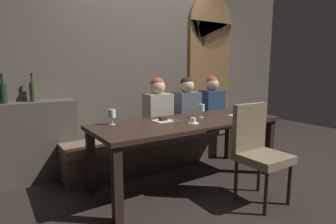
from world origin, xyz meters
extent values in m
plane|color=black|center=(0.00, 0.00, 0.00)|extent=(9.00, 9.00, 0.00)
cube|color=brown|center=(0.00, 1.22, 1.50)|extent=(6.00, 0.12, 3.00)
cube|color=brown|center=(1.35, 1.15, 1.05)|extent=(0.90, 0.05, 2.10)
cylinder|color=brown|center=(1.35, 1.15, 2.10)|extent=(0.90, 0.05, 0.90)
cube|color=#494138|center=(-1.55, 1.04, 0.47)|extent=(1.10, 0.28, 0.95)
cube|color=black|center=(-1.03, -0.35, 0.35)|extent=(0.08, 0.08, 0.69)
cube|color=black|center=(1.03, -0.35, 0.35)|extent=(0.08, 0.08, 0.69)
cube|color=black|center=(-1.03, 0.35, 0.35)|extent=(0.08, 0.08, 0.69)
cube|color=black|center=(1.03, 0.35, 0.35)|extent=(0.08, 0.08, 0.69)
cube|color=#302119|center=(0.00, 0.00, 0.72)|extent=(2.20, 0.84, 0.04)
cube|color=#4A3C2E|center=(0.00, 0.70, 0.17)|extent=(2.50, 0.40, 0.35)
cube|color=brown|center=(0.00, 0.70, 0.40)|extent=(2.50, 0.44, 0.10)
cylinder|color=#302119|center=(0.14, -0.98, 0.21)|extent=(0.04, 0.04, 0.42)
cylinder|color=#302119|center=(0.50, -0.98, 0.21)|extent=(0.04, 0.04, 0.42)
cylinder|color=#302119|center=(0.14, -0.62, 0.21)|extent=(0.04, 0.04, 0.42)
cylinder|color=#302119|center=(0.50, -0.62, 0.21)|extent=(0.04, 0.04, 0.42)
cube|color=#7F6B51|center=(0.32, -0.80, 0.46)|extent=(0.44, 0.44, 0.08)
cube|color=#7F6B51|center=(0.32, -0.61, 0.74)|extent=(0.44, 0.06, 0.48)
cube|color=#9E9384|center=(0.01, 0.69, 0.72)|extent=(0.36, 0.24, 0.54)
sphere|color=#DBB293|center=(0.01, 0.69, 1.08)|extent=(0.20, 0.20, 0.20)
sphere|color=brown|center=(0.01, 0.70, 1.12)|extent=(0.18, 0.18, 0.18)
cube|color=#4C515B|center=(0.49, 0.67, 0.72)|extent=(0.36, 0.24, 0.54)
sphere|color=#DBB293|center=(0.49, 0.67, 1.09)|extent=(0.20, 0.20, 0.20)
sphere|color=black|center=(0.49, 0.68, 1.12)|extent=(0.18, 0.18, 0.18)
cube|color=navy|center=(1.01, 0.71, 0.72)|extent=(0.36, 0.24, 0.54)
sphere|color=#DBB293|center=(1.01, 0.71, 1.09)|extent=(0.20, 0.20, 0.20)
sphere|color=brown|center=(1.01, 0.72, 1.12)|extent=(0.18, 0.18, 0.18)
cylinder|color=black|center=(-1.75, 1.04, 1.06)|extent=(0.08, 0.08, 0.22)
cylinder|color=black|center=(-1.75, 1.04, 1.21)|extent=(0.03, 0.03, 0.09)
cylinder|color=black|center=(-1.75, 1.04, 1.27)|extent=(0.03, 0.03, 0.02)
cylinder|color=#384728|center=(-1.45, 1.06, 1.06)|extent=(0.08, 0.08, 0.22)
cylinder|color=#384728|center=(-1.45, 1.06, 1.21)|extent=(0.03, 0.03, 0.09)
cylinder|color=black|center=(-1.45, 1.06, 1.27)|extent=(0.03, 0.03, 0.02)
cylinder|color=silver|center=(0.25, 0.07, 0.74)|extent=(0.06, 0.06, 0.00)
cylinder|color=silver|center=(0.25, 0.07, 0.78)|extent=(0.01, 0.01, 0.07)
cylinder|color=silver|center=(0.25, 0.07, 0.86)|extent=(0.08, 0.08, 0.08)
cylinder|color=maroon|center=(0.25, 0.07, 0.84)|extent=(0.07, 0.07, 0.04)
cylinder|color=silver|center=(0.66, -0.33, 0.74)|extent=(0.06, 0.06, 0.00)
cylinder|color=silver|center=(0.66, -0.33, 0.78)|extent=(0.01, 0.01, 0.07)
cylinder|color=silver|center=(0.66, -0.33, 0.86)|extent=(0.08, 0.08, 0.08)
cylinder|color=silver|center=(-0.81, 0.26, 0.74)|extent=(0.06, 0.06, 0.00)
cylinder|color=silver|center=(-0.81, 0.26, 0.78)|extent=(0.01, 0.01, 0.07)
cylinder|color=silver|center=(-0.81, 0.26, 0.86)|extent=(0.08, 0.08, 0.08)
cylinder|color=maroon|center=(-0.81, 0.26, 0.84)|extent=(0.07, 0.07, 0.04)
cylinder|color=white|center=(-0.06, -0.16, 0.74)|extent=(0.12, 0.12, 0.01)
cylinder|color=white|center=(-0.06, -0.16, 0.78)|extent=(0.06, 0.06, 0.06)
cylinder|color=brown|center=(-0.06, -0.16, 0.80)|extent=(0.05, 0.05, 0.01)
cube|color=white|center=(-0.27, 0.12, 0.74)|extent=(0.19, 0.19, 0.01)
cube|color=#381E14|center=(-0.26, 0.12, 0.77)|extent=(0.08, 0.06, 0.04)
cube|color=silver|center=(-0.13, 0.12, 0.74)|extent=(0.08, 0.16, 0.01)
cube|color=silver|center=(0.68, -0.06, 0.74)|extent=(0.13, 0.12, 0.01)
camera|label=1|loc=(-1.87, -2.42, 1.33)|focal=29.08mm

